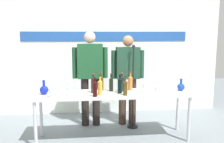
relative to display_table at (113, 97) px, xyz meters
name	(u,v)px	position (x,y,z in m)	size (l,w,h in m)	color
ground_plane	(113,138)	(0.00, 0.00, -0.71)	(10.00, 10.00, 0.00)	gray
back_wall	(105,44)	(0.00, 1.46, 0.79)	(5.01, 0.11, 3.00)	white
display_table	(113,97)	(0.00, 0.00, 0.00)	(2.50, 0.58, 0.78)	silver
decanter_blue_left	(44,90)	(-1.09, 0.03, 0.14)	(0.14, 0.14, 0.22)	#1223AF
decanter_blue_right	(181,87)	(1.14, 0.03, 0.13)	(0.12, 0.12, 0.20)	#183BA0
presenter_left	(90,72)	(-0.35, 0.65, 0.31)	(0.65, 0.22, 1.76)	black
presenter_right	(128,74)	(0.35, 0.65, 0.26)	(0.62, 0.22, 1.69)	#3C291F
wine_bottle_0	(100,87)	(-0.22, -0.12, 0.19)	(0.07, 0.07, 0.31)	gold
wine_bottle_1	(122,83)	(0.16, 0.10, 0.20)	(0.07, 0.07, 0.31)	black
wine_bottle_2	(101,83)	(-0.18, 0.19, 0.19)	(0.07, 0.07, 0.31)	#4E3212
wine_bottle_3	(130,83)	(0.31, 0.16, 0.19)	(0.07, 0.07, 0.31)	orange
wine_bottle_4	(95,88)	(-0.30, -0.21, 0.19)	(0.07, 0.07, 0.30)	black
wine_bottle_5	(125,87)	(0.17, -0.18, 0.19)	(0.07, 0.07, 0.30)	#453310
wine_bottle_6	(120,85)	(0.11, -0.01, 0.19)	(0.07, 0.07, 0.30)	black
wine_bottle_7	(93,84)	(-0.31, 0.04, 0.20)	(0.07, 0.07, 0.32)	black
wine_bottle_8	(111,84)	(-0.02, 0.12, 0.19)	(0.06, 0.06, 0.30)	black
wine_glass_left_0	(70,84)	(-0.69, 0.21, 0.18)	(0.06, 0.06, 0.15)	white
wine_glass_left_1	(69,89)	(-0.68, -0.16, 0.18)	(0.07, 0.07, 0.15)	white
wine_glass_left_2	(54,87)	(-0.93, 0.02, 0.17)	(0.07, 0.07, 0.15)	white
wine_glass_left_3	(51,91)	(-0.95, -0.20, 0.16)	(0.07, 0.07, 0.14)	white
wine_glass_left_4	(77,85)	(-0.57, 0.13, 0.18)	(0.06, 0.06, 0.16)	white
wine_glass_right_0	(158,83)	(0.77, 0.13, 0.17)	(0.06, 0.06, 0.16)	white
wine_glass_right_1	(157,89)	(0.66, -0.22, 0.16)	(0.06, 0.06, 0.14)	white
wine_glass_right_2	(144,87)	(0.49, -0.11, 0.18)	(0.06, 0.06, 0.16)	white
microphone_stand	(133,100)	(0.42, 0.46, -0.20)	(0.20, 0.20, 1.53)	black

